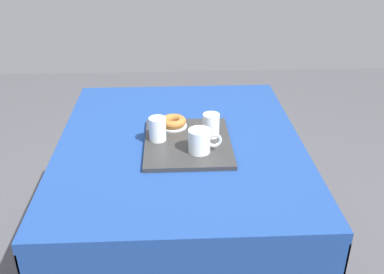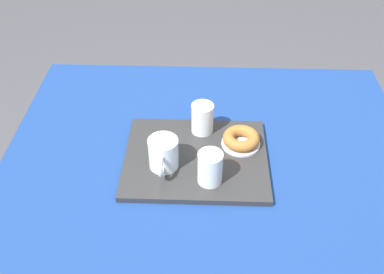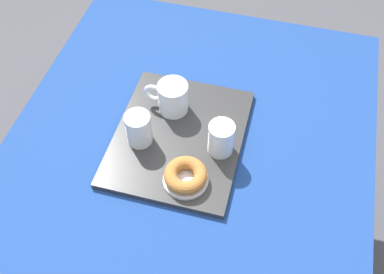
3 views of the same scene
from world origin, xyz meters
The scene contains 8 objects.
ground_plane centered at (0.00, 0.00, 0.00)m, with size 6.00×6.00×0.00m, color #47474C.
dining_table centered at (0.00, 0.00, 0.65)m, with size 1.21×0.98×0.75m.
serving_tray centered at (0.04, 0.03, 0.76)m, with size 0.41×0.34×0.02m, color #2D2D2D.
tea_mug_left centered at (0.13, 0.07, 0.81)m, with size 0.08×0.13×0.09m.
water_glass_near centered at (0.02, -0.09, 0.81)m, with size 0.07×0.07×0.09m.
water_glass_far centered at (0.00, 0.12, 0.81)m, with size 0.07×0.07×0.09m.
donut_plate_left centered at (-0.09, -0.03, 0.77)m, with size 0.11×0.11×0.01m, color silver.
sugar_donut_left centered at (-0.09, -0.03, 0.79)m, with size 0.11×0.11×0.03m, color #A3662D.
Camera 3 is at (-0.66, -0.19, 1.74)m, focal length 42.56 mm.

